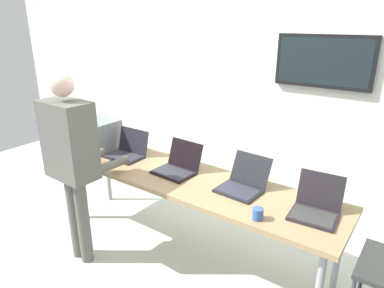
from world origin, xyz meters
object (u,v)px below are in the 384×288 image
at_px(laptop_station_1, 178,166).
at_px(person, 72,154).
at_px(laptop_station_3, 316,206).
at_px(coffee_mug, 258,214).
at_px(laptop_station_2, 243,183).
at_px(equipment_box, 97,135).
at_px(laptop_station_0, 127,150).
at_px(workbench, 183,181).

relative_size(laptop_station_1, person, 0.22).
relative_size(laptop_station_3, coffee_mug, 4.22).
distance_m(laptop_station_2, person, 1.43).
bearing_deg(laptop_station_3, coffee_mug, -135.11).
bearing_deg(equipment_box, laptop_station_1, 1.24).
height_order(equipment_box, person, person).
bearing_deg(equipment_box, person, -53.54).
bearing_deg(laptop_station_3, equipment_box, -179.46).
bearing_deg(laptop_station_0, laptop_station_2, 1.60).
bearing_deg(laptop_station_0, person, -84.64).
bearing_deg(laptop_station_0, laptop_station_3, -0.09).
height_order(laptop_station_0, laptop_station_3, laptop_station_3).
xyz_separation_m(workbench, laptop_station_2, (0.55, 0.09, 0.11)).
bearing_deg(laptop_station_3, laptop_station_1, 179.94).
bearing_deg(person, laptop_station_0, 95.36).
xyz_separation_m(person, coffee_mug, (1.52, 0.37, -0.21)).
xyz_separation_m(equipment_box, laptop_station_2, (1.70, 0.06, -0.09)).
distance_m(laptop_station_0, coffee_mug, 1.61).
distance_m(laptop_station_1, coffee_mug, 0.98).
bearing_deg(laptop_station_0, workbench, -4.15).
relative_size(workbench, coffee_mug, 33.60).
height_order(equipment_box, laptop_station_3, equipment_box).
distance_m(workbench, laptop_station_3, 1.15).
bearing_deg(laptop_station_2, person, -149.85).
bearing_deg(workbench, equipment_box, 178.57).
distance_m(laptop_station_0, person, 0.71).
xyz_separation_m(laptop_station_0, laptop_station_3, (1.88, -0.00, 0.00)).
distance_m(workbench, laptop_station_2, 0.56).
distance_m(laptop_station_3, person, 1.95).
height_order(laptop_station_2, person, person).
bearing_deg(laptop_station_1, laptop_station_0, 179.85).
height_order(laptop_station_0, laptop_station_1, laptop_station_1).
relative_size(equipment_box, laptop_station_0, 1.04).
height_order(workbench, equipment_box, equipment_box).
bearing_deg(person, laptop_station_3, 20.27).
bearing_deg(workbench, laptop_station_2, 9.33).
bearing_deg(person, workbench, 42.52).
xyz_separation_m(laptop_station_0, coffee_mug, (1.58, -0.30, -0.02)).
relative_size(workbench, laptop_station_3, 7.95).
bearing_deg(laptop_station_1, equipment_box, -178.76).
bearing_deg(laptop_station_1, workbench, -29.44).
bearing_deg(workbench, laptop_station_0, 175.85).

